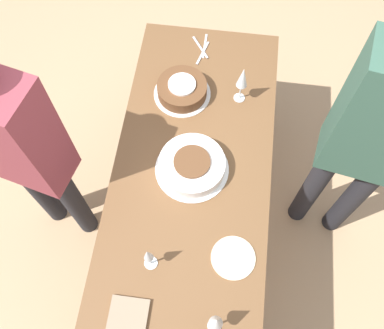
# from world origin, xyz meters

# --- Properties ---
(ground_plane) EXTENTS (12.00, 12.00, 0.00)m
(ground_plane) POSITION_xyz_m (0.00, 0.00, 0.00)
(ground_plane) COLOR tan
(dining_table) EXTENTS (1.77, 0.76, 0.77)m
(dining_table) POSITION_xyz_m (0.00, 0.00, 0.65)
(dining_table) COLOR brown
(dining_table) RESTS_ON ground_plane
(cake_center_white) EXTENTS (0.35, 0.35, 0.09)m
(cake_center_white) POSITION_xyz_m (0.00, -0.00, 0.81)
(cake_center_white) COLOR white
(cake_center_white) RESTS_ON dining_table
(cake_front_chocolate) EXTENTS (0.30, 0.30, 0.09)m
(cake_front_chocolate) POSITION_xyz_m (-0.42, -0.11, 0.81)
(cake_front_chocolate) COLOR white
(cake_front_chocolate) RESTS_ON dining_table
(wine_glass_near) EXTENTS (0.06, 0.06, 0.21)m
(wine_glass_near) POSITION_xyz_m (0.69, 0.18, 0.92)
(wine_glass_near) COLOR silver
(wine_glass_near) RESTS_ON dining_table
(wine_glass_far) EXTENTS (0.06, 0.06, 0.20)m
(wine_glass_far) POSITION_xyz_m (0.47, -0.12, 0.90)
(wine_glass_far) COLOR silver
(wine_glass_far) RESTS_ON dining_table
(wine_glass_extra) EXTENTS (0.06, 0.06, 0.24)m
(wine_glass_extra) POSITION_xyz_m (-0.44, 0.19, 0.93)
(wine_glass_extra) COLOR silver
(wine_glass_extra) RESTS_ON dining_table
(dessert_plate_right) EXTENTS (0.19, 0.19, 0.01)m
(dessert_plate_right) POSITION_xyz_m (0.40, 0.23, 0.77)
(dessert_plate_right) COLOR beige
(dessert_plate_right) RESTS_ON dining_table
(fork_pile) EXTENTS (0.22, 0.11, 0.01)m
(fork_pile) POSITION_xyz_m (-0.74, -0.04, 0.77)
(fork_pile) COLOR silver
(fork_pile) RESTS_ON dining_table
(napkin_stack) EXTENTS (0.14, 0.16, 0.02)m
(napkin_stack) POSITION_xyz_m (0.69, -0.17, 0.78)
(napkin_stack) COLOR gray
(napkin_stack) RESTS_ON dining_table
(person_cutting) EXTENTS (0.31, 0.44, 1.60)m
(person_cutting) POSITION_xyz_m (0.08, -0.75, 0.96)
(person_cutting) COLOR #232328
(person_cutting) RESTS_ON ground_plane
(person_watching) EXTENTS (0.29, 0.43, 1.73)m
(person_watching) POSITION_xyz_m (-0.12, 0.77, 1.05)
(person_watching) COLOR #232328
(person_watching) RESTS_ON ground_plane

